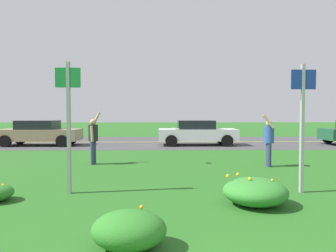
# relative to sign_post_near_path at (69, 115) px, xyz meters

# --- Properties ---
(ground_plane) EXTENTS (120.00, 120.00, 0.00)m
(ground_plane) POSITION_rel_sign_post_near_path_xyz_m (2.97, 3.63, -1.77)
(ground_plane) COLOR #26601E
(highway_strip) EXTENTS (120.00, 9.19, 0.01)m
(highway_strip) POSITION_rel_sign_post_near_path_xyz_m (2.97, 12.92, -1.77)
(highway_strip) COLOR #424244
(highway_strip) RESTS_ON ground
(highway_center_stripe) EXTENTS (120.00, 0.16, 0.00)m
(highway_center_stripe) POSITION_rel_sign_post_near_path_xyz_m (2.97, 12.92, -1.77)
(highway_center_stripe) COLOR yellow
(highway_center_stripe) RESTS_ON ground
(daylily_clump_front_center) EXTENTS (1.00, 0.82, 0.54)m
(daylily_clump_front_center) POSITION_rel_sign_post_near_path_xyz_m (1.65, -2.90, -1.52)
(daylily_clump_front_center) COLOR #2D7526
(daylily_clump_front_center) RESTS_ON ground
(daylily_clump_front_left) EXTENTS (1.27, 1.23, 0.58)m
(daylily_clump_front_left) POSITION_rel_sign_post_near_path_xyz_m (3.93, -0.97, -1.51)
(daylily_clump_front_left) COLOR #337F2D
(daylily_clump_front_left) RESTS_ON ground
(sign_post_near_path) EXTENTS (0.56, 0.10, 2.96)m
(sign_post_near_path) POSITION_rel_sign_post_near_path_xyz_m (0.00, 0.00, 0.00)
(sign_post_near_path) COLOR #93969B
(sign_post_near_path) RESTS_ON ground
(sign_post_by_roadside) EXTENTS (0.56, 0.10, 2.92)m
(sign_post_by_roadside) POSITION_rel_sign_post_near_path_xyz_m (5.28, -0.04, -0.02)
(sign_post_by_roadside) COLOR #93969B
(sign_post_by_roadside) RESTS_ON ground
(person_thrower_dark_shirt) EXTENTS (0.42, 0.50, 1.89)m
(person_thrower_dark_shirt) POSITION_rel_sign_post_near_path_xyz_m (-0.36, 4.08, -0.79)
(person_thrower_dark_shirt) COLOR #232328
(person_thrower_dark_shirt) RESTS_ON ground
(person_catcher_blue_shirt) EXTENTS (0.47, 0.50, 1.79)m
(person_catcher_blue_shirt) POSITION_rel_sign_post_near_path_xyz_m (5.76, 3.45, -0.82)
(person_catcher_blue_shirt) COLOR #2D4C9E
(person_catcher_blue_shirt) RESTS_ON ground
(frisbee_white) EXTENTS (0.27, 0.27, 0.07)m
(frisbee_white) POSITION_rel_sign_post_near_path_xyz_m (2.60, 4.05, -0.50)
(frisbee_white) COLOR white
(car_tan_center_left) EXTENTS (4.50, 2.00, 1.45)m
(car_tan_center_left) POSITION_rel_sign_post_near_path_xyz_m (-4.96, 10.85, -1.03)
(car_tan_center_left) COLOR #937F60
(car_tan_center_left) RESTS_ON ground
(car_white_center_right) EXTENTS (4.50, 2.00, 1.45)m
(car_white_center_right) POSITION_rel_sign_post_near_path_xyz_m (4.16, 10.85, -1.03)
(car_white_center_right) COLOR silver
(car_white_center_right) RESTS_ON ground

